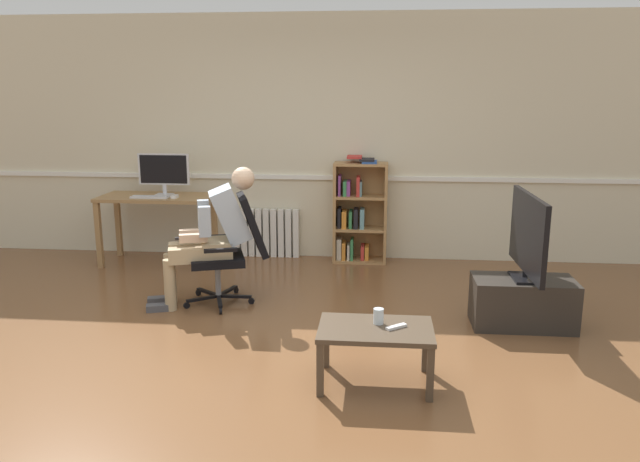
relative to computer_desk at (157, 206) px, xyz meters
name	(u,v)px	position (x,y,z in m)	size (l,w,h in m)	color
ground_plane	(289,346)	(1.77, -2.15, -0.64)	(18.00, 18.00, 0.00)	brown
back_wall	(322,139)	(1.77, 0.50, 0.71)	(12.00, 0.13, 2.70)	beige
computer_desk	(157,206)	(0.00, 0.00, 0.00)	(1.22, 0.59, 0.76)	#9E7547
imac_monitor	(164,171)	(0.07, 0.08, 0.38)	(0.57, 0.14, 0.45)	silver
keyboard	(150,197)	(-0.02, -0.14, 0.13)	(0.40, 0.12, 0.02)	silver
computer_mouse	(175,197)	(0.25, -0.12, 0.13)	(0.06, 0.10, 0.03)	white
bookshelf	(357,214)	(2.18, 0.29, -0.10)	(0.59, 0.29, 1.18)	#AD7F4C
radiator	(266,233)	(1.14, 0.39, -0.36)	(0.75, 0.08, 0.55)	white
office_chair	(233,246)	(1.13, -1.20, -0.11)	(0.78, 0.66, 0.98)	black
person_seated	(212,233)	(0.96, -1.26, 0.01)	(0.99, 0.58, 1.23)	tan
tv_stand	(523,302)	(3.60, -1.55, -0.44)	(0.81, 0.42, 0.40)	#2D2823
tv_screen	(528,235)	(3.60, -1.55, 0.12)	(0.21, 1.00, 0.69)	black
coffee_table	(376,335)	(2.41, -2.68, -0.31)	(0.74, 0.48, 0.39)	#4C3D2D
drinking_glass	(378,316)	(2.43, -2.61, -0.20)	(0.07, 0.07, 0.10)	silver
spare_remote	(396,327)	(2.55, -2.68, -0.24)	(0.04, 0.15, 0.02)	white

